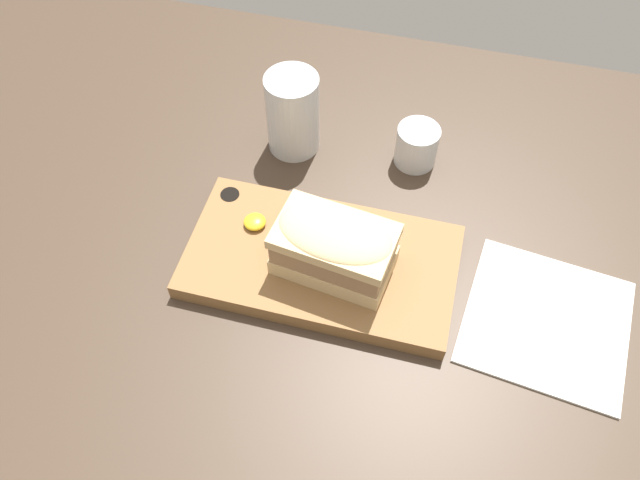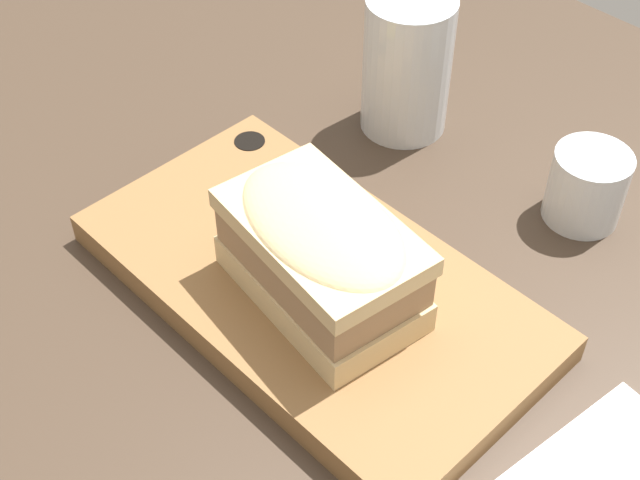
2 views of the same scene
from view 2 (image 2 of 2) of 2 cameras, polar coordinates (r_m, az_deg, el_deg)
name	(u,v)px [view 2 (image 2 of 2)]	position (r cm, az deg, el deg)	size (l,w,h in cm)	color
dining_table	(306,291)	(70.17, -0.88, -3.25)	(171.40, 102.00, 2.00)	#423326
serving_board	(312,284)	(67.54, -0.53, -2.84)	(35.74, 19.30, 2.62)	olive
sandwich	(322,252)	(61.92, 0.10, -0.76)	(15.92, 10.78, 8.24)	#DBBC84
mustard_dollop	(252,186)	(72.89, -4.40, 3.46)	(3.03, 3.03, 1.21)	gold
water_glass	(406,73)	(81.39, 5.55, 10.57)	(7.93, 7.93, 12.92)	silver
wine_glass	(586,188)	(75.94, 16.68, 3.20)	(6.35, 6.35, 6.35)	silver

